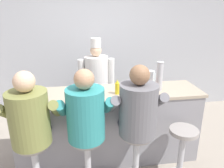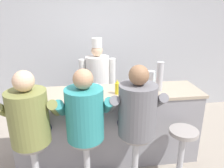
# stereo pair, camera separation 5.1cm
# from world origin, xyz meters

# --- Properties ---
(wall_back) EXTENTS (10.00, 0.06, 2.70)m
(wall_back) POSITION_xyz_m (0.00, 1.95, 1.35)
(wall_back) COLOR #B2B7BC
(wall_back) RESTS_ON ground_plane
(diner_counter) EXTENTS (2.53, 0.63, 1.03)m
(diner_counter) POSITION_xyz_m (0.00, 0.31, 0.52)
(diner_counter) COLOR gray
(diner_counter) RESTS_ON ground_plane
(ketchup_bottle_red) EXTENTS (0.07, 0.07, 0.24)m
(ketchup_bottle_red) POSITION_xyz_m (0.44, 0.19, 1.14)
(ketchup_bottle_red) COLOR red
(ketchup_bottle_red) RESTS_ON diner_counter
(mustard_bottle_yellow) EXTENTS (0.06, 0.06, 0.20)m
(mustard_bottle_yellow) POSITION_xyz_m (0.10, 0.22, 1.13)
(mustard_bottle_yellow) COLOR yellow
(mustard_bottle_yellow) RESTS_ON diner_counter
(hot_sauce_bottle_orange) EXTENTS (0.03, 0.03, 0.12)m
(hot_sauce_bottle_orange) POSITION_xyz_m (0.19, 0.18, 1.09)
(hot_sauce_bottle_orange) COLOR orange
(hot_sauce_bottle_orange) RESTS_ON diner_counter
(water_pitcher_clear) EXTENTS (0.14, 0.12, 0.24)m
(water_pitcher_clear) POSITION_xyz_m (0.60, 0.41, 1.15)
(water_pitcher_clear) COLOR silver
(water_pitcher_clear) RESTS_ON diner_counter
(breakfast_plate) EXTENTS (0.25, 0.25, 0.05)m
(breakfast_plate) POSITION_xyz_m (-0.36, 0.12, 1.05)
(breakfast_plate) COLOR white
(breakfast_plate) RESTS_ON diner_counter
(cereal_bowl) EXTENTS (0.14, 0.14, 0.05)m
(cereal_bowl) POSITION_xyz_m (-0.39, 0.35, 1.06)
(cereal_bowl) COLOR white
(cereal_bowl) RESTS_ON diner_counter
(coffee_mug_blue) EXTENTS (0.14, 0.09, 0.10)m
(coffee_mug_blue) POSITION_xyz_m (-1.01, 0.30, 1.08)
(coffee_mug_blue) COLOR #4C7AB2
(coffee_mug_blue) RESTS_ON diner_counter
(coffee_mug_white) EXTENTS (0.14, 0.09, 0.09)m
(coffee_mug_white) POSITION_xyz_m (-0.17, 0.38, 1.08)
(coffee_mug_white) COLOR white
(coffee_mug_white) RESTS_ON diner_counter
(cup_stack_steel) EXTENTS (0.09, 0.09, 0.40)m
(cup_stack_steel) POSITION_xyz_m (0.68, 0.26, 1.24)
(cup_stack_steel) COLOR #B7BABF
(cup_stack_steel) RESTS_ON diner_counter
(diner_seated_olive) EXTENTS (0.64, 0.63, 1.52)m
(diner_seated_olive) POSITION_xyz_m (-0.92, -0.21, 0.96)
(diner_seated_olive) COLOR #B2B5BA
(diner_seated_olive) RESTS_ON ground_plane
(diner_seated_teal) EXTENTS (0.63, 0.63, 1.52)m
(diner_seated_teal) POSITION_xyz_m (-0.33, -0.21, 0.96)
(diner_seated_teal) COLOR #B2B5BA
(diner_seated_teal) RESTS_ON ground_plane
(diner_seated_grey) EXTENTS (0.65, 0.64, 1.54)m
(diner_seated_grey) POSITION_xyz_m (0.25, -0.21, 0.97)
(diner_seated_grey) COLOR #B2B5BA
(diner_seated_grey) RESTS_ON ground_plane
(empty_stool_round) EXTENTS (0.35, 0.35, 0.71)m
(empty_stool_round) POSITION_xyz_m (0.84, -0.25, 0.48)
(empty_stool_round) COLOR #B2B5BA
(empty_stool_round) RESTS_ON ground_plane
(cook_in_whites_near) EXTENTS (0.64, 0.41, 1.63)m
(cook_in_whites_near) POSITION_xyz_m (-0.08, 1.28, 0.89)
(cook_in_whites_near) COLOR #232328
(cook_in_whites_near) RESTS_ON ground_plane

